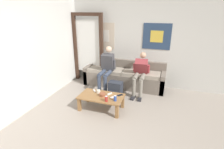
{
  "coord_description": "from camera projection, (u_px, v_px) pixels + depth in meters",
  "views": [
    {
      "loc": [
        1.08,
        -2.18,
        2.23
      ],
      "look_at": [
        -0.25,
        1.73,
        0.69
      ],
      "focal_mm": 28.0,
      "sensor_mm": 36.0,
      "label": 1
    }
  ],
  "objects": [
    {
      "name": "pillar_candle",
      "position": [
        99.0,
        92.0,
        4.17
      ],
      "size": [
        0.09,
        0.09,
        0.09
      ],
      "color": "silver",
      "rests_on": "coffee_table"
    },
    {
      "name": "backpack",
      "position": [
        115.0,
        90.0,
        4.68
      ],
      "size": [
        0.37,
        0.28,
        0.43
      ],
      "color": "#282D38",
      "rests_on": "ground_plane"
    },
    {
      "name": "ceramic_bowl",
      "position": [
        102.0,
        94.0,
        4.03
      ],
      "size": [
        0.15,
        0.15,
        0.07
      ],
      "color": "brown",
      "rests_on": "coffee_table"
    },
    {
      "name": "person_seated_teen",
      "position": [
        140.0,
        72.0,
        4.78
      ],
      "size": [
        0.47,
        0.91,
        1.11
      ],
      "color": "gray",
      "rests_on": "ground_plane"
    },
    {
      "name": "door_frame",
      "position": [
        88.0,
        44.0,
        5.49
      ],
      "size": [
        1.0,
        0.1,
        2.15
      ],
      "color": "#382319",
      "rests_on": "ground_plane"
    },
    {
      "name": "coffee_table",
      "position": [
        101.0,
        98.0,
        4.07
      ],
      "size": [
        1.02,
        0.57,
        0.35
      ],
      "color": "olive",
      "rests_on": "ground_plane"
    },
    {
      "name": "game_controller_near_right",
      "position": [
        94.0,
        91.0,
        4.28
      ],
      "size": [
        0.12,
        0.13,
        0.03
      ],
      "color": "white",
      "rests_on": "coffee_table"
    },
    {
      "name": "game_controller_far_center",
      "position": [
        113.0,
        97.0,
        3.96
      ],
      "size": [
        0.11,
        0.14,
        0.03
      ],
      "color": "white",
      "rests_on": "coffee_table"
    },
    {
      "name": "drink_can_red",
      "position": [
        106.0,
        99.0,
        3.79
      ],
      "size": [
        0.07,
        0.07,
        0.12
      ],
      "color": "maroon",
      "rests_on": "coffee_table"
    },
    {
      "name": "wall_back",
      "position": [
        133.0,
        43.0,
        5.24
      ],
      "size": [
        10.0,
        0.07,
        2.55
      ],
      "color": "silver",
      "rests_on": "ground_plane"
    },
    {
      "name": "person_seated_adult",
      "position": [
        107.0,
        67.0,
        5.01
      ],
      "size": [
        0.47,
        0.84,
        1.24
      ],
      "color": "#384256",
      "rests_on": "ground_plane"
    },
    {
      "name": "game_controller_near_left",
      "position": [
        110.0,
        94.0,
        4.12
      ],
      "size": [
        0.09,
        0.14,
        0.03
      ],
      "color": "white",
      "rests_on": "coffee_table"
    },
    {
      "name": "ground_plane",
      "position": [
        94.0,
        146.0,
        3.04
      ],
      "size": [
        18.0,
        18.0,
        0.0
      ],
      "primitive_type": "plane",
      "color": "gray"
    },
    {
      "name": "cell_phone",
      "position": [
        120.0,
        95.0,
        4.07
      ],
      "size": [
        0.14,
        0.15,
        0.01
      ],
      "color": "black",
      "rests_on": "coffee_table"
    },
    {
      "name": "couch",
      "position": [
        124.0,
        77.0,
        5.34
      ],
      "size": [
        2.42,
        0.66,
        0.77
      ],
      "color": "#70665B",
      "rests_on": "ground_plane"
    },
    {
      "name": "drink_can_blue",
      "position": [
        115.0,
        98.0,
        3.81
      ],
      "size": [
        0.07,
        0.07,
        0.12
      ],
      "color": "#28479E",
      "rests_on": "coffee_table"
    }
  ]
}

